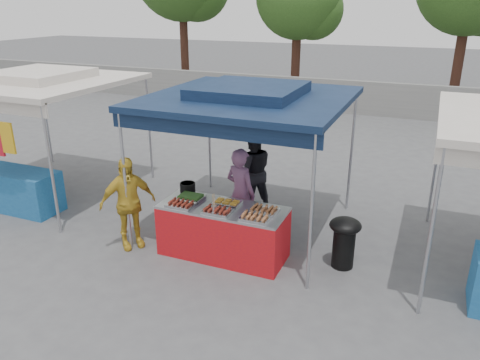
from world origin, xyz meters
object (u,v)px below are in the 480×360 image
at_px(wok_burner, 344,238).
at_px(vendor_woman, 241,193).
at_px(vendor_table, 223,231).
at_px(customer_person, 128,203).
at_px(cooking_pot, 188,187).
at_px(helper_man, 252,171).

xyz_separation_m(wok_burner, vendor_woman, (-1.85, 0.34, 0.31)).
xyz_separation_m(vendor_table, customer_person, (-1.55, -0.32, 0.36)).
xyz_separation_m(cooking_pot, helper_man, (0.62, 1.39, -0.09)).
bearing_deg(helper_man, wok_burner, 113.38).
relative_size(vendor_table, wok_burner, 2.46).
relative_size(cooking_pot, wok_burner, 0.32).
height_order(helper_man, customer_person, helper_man).
distance_m(vendor_table, wok_burner, 1.89).
relative_size(vendor_table, customer_person, 1.28).
height_order(vendor_woman, customer_person, vendor_woman).
distance_m(cooking_pot, vendor_woman, 0.90).
xyz_separation_m(wok_burner, customer_person, (-3.39, -0.72, 0.30)).
bearing_deg(customer_person, helper_man, 5.53).
xyz_separation_m(vendor_woman, customer_person, (-1.54, -1.06, -0.01)).
xyz_separation_m(vendor_table, vendor_woman, (-0.01, 0.74, 0.37)).
bearing_deg(helper_man, vendor_table, 63.16).
height_order(cooking_pot, wok_burner, cooking_pot).
relative_size(vendor_woman, helper_man, 0.96).
bearing_deg(vendor_woman, vendor_table, 107.40).
distance_m(wok_burner, helper_man, 2.47).
distance_m(wok_burner, vendor_woman, 1.91).
bearing_deg(cooking_pot, vendor_woman, 25.68).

